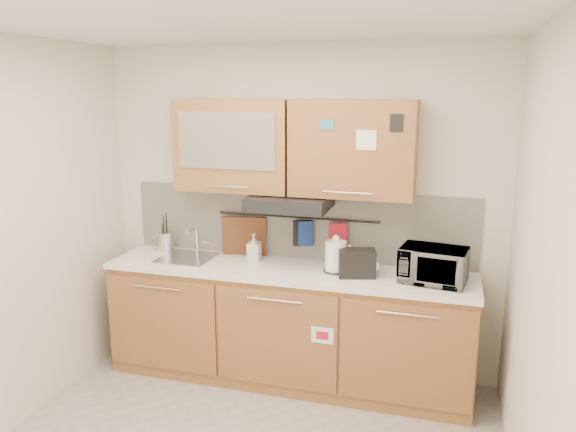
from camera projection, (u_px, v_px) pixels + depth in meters
The scene contains 19 objects.
ceiling at pixel (220, 17), 2.80m from camera, with size 3.20×3.20×0.00m, color white.
wall_back at pixel (298, 211), 4.49m from camera, with size 3.20×3.20×0.00m, color silver.
wall_right at pixel (542, 295), 2.64m from camera, with size 3.00×3.00×0.00m, color silver.
base_cabinet at pixel (288, 331), 4.39m from camera, with size 2.80×0.64×0.88m.
countertop at pixel (287, 271), 4.28m from camera, with size 2.82×0.62×0.04m, color white.
backsplash at pixel (298, 224), 4.50m from camera, with size 2.80×0.02×0.56m, color silver.
upper_cabinets at pixel (292, 147), 4.20m from camera, with size 1.82×0.37×0.70m.
range_hood at pixel (290, 202), 4.22m from camera, with size 0.60×0.46×0.10m, color black.
sink at pixel (187, 258), 4.53m from camera, with size 0.42×0.40×0.26m.
utensil_rail at pixel (297, 217), 4.45m from camera, with size 0.02×0.02×1.30m, color black.
utensil_crock at pixel (166, 241), 4.71m from camera, with size 0.15×0.15×0.33m.
kettle at pixel (336, 257), 4.17m from camera, with size 0.21×0.20×0.28m.
toaster at pixel (357, 263), 4.07m from camera, with size 0.30×0.22×0.20m.
microwave at pixel (433, 265), 3.94m from camera, with size 0.45×0.31×0.25m, color #999999.
soap_bottle at pixel (254, 247), 4.45m from camera, with size 0.10×0.10×0.22m, color #999999.
cutting_board at pixel (244, 244), 4.61m from camera, with size 0.37×0.03×0.45m, color brown.
oven_mitt at pixel (306, 233), 4.44m from camera, with size 0.12×0.03×0.20m, color navy.
dark_pouch at pixel (301, 233), 4.45m from camera, with size 0.13×0.04×0.20m, color black.
pot_holder at pixel (338, 234), 4.36m from camera, with size 0.14×0.02×0.18m, color red.
Camera 1 is at (1.15, -2.73, 2.24)m, focal length 35.00 mm.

